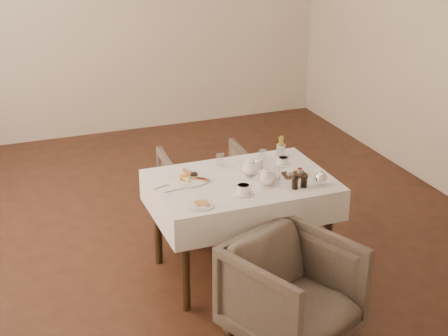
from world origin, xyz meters
name	(u,v)px	position (x,y,z in m)	size (l,w,h in m)	color
table	(241,194)	(-0.07, -0.93, 0.64)	(1.28, 0.88, 0.75)	black
armchair_near	(292,291)	(-0.07, -1.78, 0.33)	(0.71, 0.73, 0.66)	#473C34
armchair_far	(207,189)	(-0.05, -0.12, 0.33)	(0.70, 0.72, 0.66)	#473C34
breakfast_plate	(188,178)	(-0.43, -0.79, 0.77)	(0.30, 0.30, 0.04)	white
side_plate	(200,206)	(-0.49, -1.24, 0.76)	(0.19, 0.17, 0.02)	white
teapot_centre	(250,166)	(0.01, -0.88, 0.82)	(0.17, 0.13, 0.14)	white
teapot_front	(267,176)	(0.06, -1.08, 0.82)	(0.17, 0.13, 0.13)	white
creamer	(259,163)	(0.13, -0.78, 0.79)	(0.06, 0.06, 0.07)	white
teacup_near	(243,190)	(-0.15, -1.16, 0.79)	(0.14, 0.14, 0.07)	white
teacup_far	(283,162)	(0.32, -0.79, 0.78)	(0.12, 0.12, 0.06)	white
glass_left	(220,160)	(-0.12, -0.62, 0.80)	(0.06, 0.06, 0.09)	silver
glass_mid	(275,172)	(0.16, -1.00, 0.80)	(0.07, 0.07, 0.10)	silver
glass_right	(263,156)	(0.21, -0.67, 0.80)	(0.06, 0.06, 0.09)	silver
condiment_board	(294,174)	(0.31, -1.00, 0.77)	(0.18, 0.14, 0.04)	black
pepper_mill_left	(295,182)	(0.21, -1.21, 0.81)	(0.05, 0.05, 0.11)	black
pepper_mill_right	(304,180)	(0.28, -1.20, 0.81)	(0.05, 0.05, 0.11)	black
silver_pot	(321,178)	(0.41, -1.22, 0.81)	(0.11, 0.09, 0.12)	white
fries_cup	(281,147)	(0.39, -0.60, 0.82)	(0.07, 0.07, 0.16)	silver
cutlery_fork	(166,186)	(-0.61, -0.84, 0.76)	(0.02, 0.21, 0.00)	silver
cutlery_knife	(178,190)	(-0.55, -0.93, 0.76)	(0.02, 0.20, 0.00)	silver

